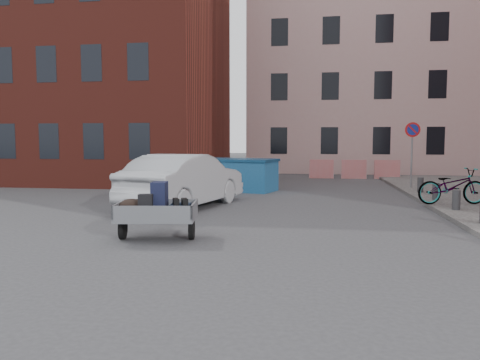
% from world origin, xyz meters
% --- Properties ---
extents(ground, '(120.00, 120.00, 0.00)m').
position_xyz_m(ground, '(0.00, 0.00, 0.00)').
color(ground, '#38383A').
rests_on(ground, ground).
extents(building_brick, '(12.00, 10.00, 14.00)m').
position_xyz_m(building_brick, '(-9.00, 13.00, 7.00)').
color(building_brick, '#591E16').
rests_on(building_brick, ground).
extents(building_pink, '(16.00, 8.00, 14.00)m').
position_xyz_m(building_pink, '(6.00, 22.00, 7.00)').
color(building_pink, '#D2A6A1').
rests_on(building_pink, ground).
extents(far_building, '(6.00, 6.00, 8.00)m').
position_xyz_m(far_building, '(-20.00, 22.00, 4.00)').
color(far_building, maroon).
rests_on(far_building, ground).
extents(no_parking_sign, '(0.60, 0.09, 2.65)m').
position_xyz_m(no_parking_sign, '(6.00, 9.48, 2.01)').
color(no_parking_sign, gray).
rests_on(no_parking_sign, sidewalk).
extents(bollards, '(0.22, 9.02, 0.55)m').
position_xyz_m(bollards, '(6.00, 3.40, 0.40)').
color(bollards, '#3A3A3D').
rests_on(bollards, sidewalk).
extents(barriers, '(4.70, 0.18, 1.00)m').
position_xyz_m(barriers, '(4.20, 15.00, 0.50)').
color(barriers, red).
rests_on(barriers, ground).
extents(trailer, '(1.74, 1.90, 1.20)m').
position_xyz_m(trailer, '(-1.19, -1.08, 0.61)').
color(trailer, black).
rests_on(trailer, ground).
extents(dumpster, '(3.43, 2.41, 1.30)m').
position_xyz_m(dumpster, '(-0.99, 8.38, 0.65)').
color(dumpster, navy).
rests_on(dumpster, ground).
extents(silver_car, '(2.93, 5.27, 1.64)m').
position_xyz_m(silver_car, '(-1.82, 3.45, 0.82)').
color(silver_car, '#9DA0A4').
rests_on(silver_car, ground).
extents(bicycle, '(2.20, 1.13, 1.10)m').
position_xyz_m(bicycle, '(6.20, 4.55, 0.67)').
color(bicycle, black).
rests_on(bicycle, sidewalk).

